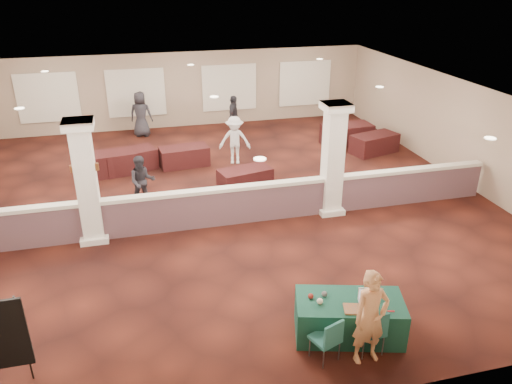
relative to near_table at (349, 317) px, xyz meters
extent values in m
plane|color=#411810|center=(-1.37, 6.50, -0.39)|extent=(16.00, 16.00, 0.00)
cube|color=gray|center=(-1.37, 14.50, 1.21)|extent=(16.00, 0.04, 3.20)
cube|color=gray|center=(-1.37, -1.50, 1.21)|extent=(16.00, 0.04, 3.20)
cube|color=gray|center=(6.63, 6.50, 1.21)|extent=(0.04, 16.00, 3.20)
cube|color=white|center=(-1.37, 6.50, 2.81)|extent=(16.00, 16.00, 0.02)
cube|color=brown|center=(-1.37, 5.00, 0.11)|extent=(15.60, 0.20, 1.00)
cube|color=silver|center=(-1.37, 5.00, 0.66)|extent=(15.60, 0.28, 0.10)
cube|color=white|center=(-4.87, 5.00, 1.21)|extent=(0.50, 0.50, 3.20)
cube|color=white|center=(-4.87, 5.00, -0.31)|extent=(0.70, 0.70, 0.16)
cube|color=white|center=(-4.87, 5.00, 2.71)|extent=(0.72, 0.72, 0.20)
cube|color=white|center=(1.63, 5.00, 1.21)|extent=(0.50, 0.50, 3.20)
cube|color=white|center=(1.63, 5.00, -0.31)|extent=(0.70, 0.70, 0.16)
cube|color=white|center=(1.63, 5.00, 2.71)|extent=(0.72, 0.72, 0.20)
cylinder|color=brown|center=(-5.15, 5.00, 1.61)|extent=(0.12, 0.12, 0.18)
cylinder|color=white|center=(-5.15, 5.00, 1.61)|extent=(0.09, 0.09, 0.10)
cylinder|color=brown|center=(-4.59, 5.00, 1.61)|extent=(0.12, 0.12, 0.18)
cylinder|color=white|center=(-4.59, 5.00, 1.61)|extent=(0.09, 0.09, 0.10)
cube|color=#113E2E|center=(0.00, 0.00, 0.00)|extent=(2.21, 1.52, 0.77)
cube|color=#226361|center=(0.17, -0.50, 0.08)|extent=(0.49, 0.49, 0.06)
cube|color=#226361|center=(0.18, -0.72, 0.34)|extent=(0.46, 0.06, 0.46)
cylinder|color=slate|center=(-0.02, -0.70, -0.17)|extent=(0.03, 0.03, 0.44)
cylinder|color=slate|center=(0.37, -0.69, -0.17)|extent=(0.03, 0.03, 0.44)
cylinder|color=slate|center=(-0.03, -0.31, -0.17)|extent=(0.03, 0.03, 0.44)
cylinder|color=slate|center=(0.37, -0.30, -0.17)|extent=(0.03, 0.03, 0.44)
cube|color=#226361|center=(-0.68, -0.50, 0.06)|extent=(0.58, 0.58, 0.06)
cube|color=#226361|center=(-0.61, -0.69, 0.30)|extent=(0.42, 0.20, 0.43)
cylinder|color=slate|center=(-0.79, -0.74, -0.18)|extent=(0.03, 0.03, 0.41)
cylinder|color=slate|center=(-0.44, -0.61, -0.18)|extent=(0.03, 0.03, 0.41)
cylinder|color=slate|center=(-0.92, -0.39, -0.18)|extent=(0.03, 0.03, 0.41)
cylinder|color=slate|center=(-0.57, -0.26, -0.18)|extent=(0.03, 0.03, 0.41)
cylinder|color=black|center=(-5.72, 0.27, 0.47)|extent=(0.03, 0.03, 1.72)
imported|color=tan|center=(0.05, -0.70, 0.53)|extent=(0.69, 0.48, 1.83)
cube|color=black|center=(-4.58, 9.50, -0.01)|extent=(1.99, 1.20, 0.76)
cube|color=black|center=(-0.36, 7.19, -0.05)|extent=(1.78, 1.17, 0.67)
cube|color=black|center=(5.13, 9.26, -0.03)|extent=(1.94, 1.33, 0.72)
cube|color=black|center=(-3.87, 9.70, -0.03)|extent=(1.97, 1.41, 0.72)
cube|color=black|center=(-1.99, 9.70, -0.05)|extent=(1.77, 1.03, 0.68)
cube|color=black|center=(4.53, 10.46, 0.01)|extent=(1.99, 1.06, 0.79)
imported|color=black|center=(-3.53, 6.70, 0.39)|extent=(0.76, 0.43, 1.56)
imported|color=silver|center=(-0.20, 9.50, 0.47)|extent=(1.18, 0.73, 1.71)
imported|color=black|center=(0.38, 12.43, 0.48)|extent=(0.87, 1.12, 1.72)
imported|color=black|center=(-3.28, 13.49, 0.54)|extent=(1.02, 0.74, 1.86)
cube|color=silver|center=(0.29, -0.14, 0.40)|extent=(0.40, 0.33, 0.02)
cube|color=silver|center=(0.32, -0.02, 0.52)|extent=(0.34, 0.11, 0.23)
cube|color=silver|center=(0.32, -0.03, 0.51)|extent=(0.31, 0.09, 0.20)
cube|color=#AF5C1C|center=(-0.02, -0.27, 0.40)|extent=(0.49, 0.42, 0.03)
sphere|color=beige|center=(-0.59, 0.06, 0.44)|extent=(0.12, 0.12, 0.12)
sphere|color=maroon|center=(-0.70, 0.25, 0.44)|extent=(0.11, 0.11, 0.11)
sphere|color=#47474C|center=(-0.42, 0.25, 0.44)|extent=(0.11, 0.11, 0.11)
cube|color=red|center=(0.58, -0.47, 0.39)|extent=(0.13, 0.07, 0.01)
camera|label=1|loc=(-3.59, -6.97, 6.10)|focal=35.00mm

